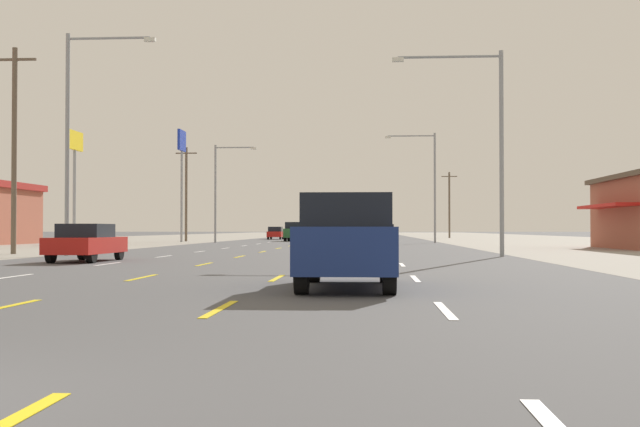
{
  "coord_description": "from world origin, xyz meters",
  "views": [
    {
      "loc": [
        4.08,
        -4.91,
        1.26
      ],
      "look_at": [
        -0.88,
        73.4,
        2.85
      ],
      "focal_mm": 43.01,
      "sensor_mm": 36.0,
      "label": 1
    }
  ],
  "objects_px": {
    "box_truck_center_turn_farthest": "(346,226)",
    "streetlight_right_row_0": "(489,134)",
    "suv_inner_left_mid": "(295,231)",
    "hatchback_inner_right_far": "(365,232)",
    "pole_sign_left_row_1": "(75,157)",
    "sedan_far_left_near": "(87,242)",
    "streetlight_right_row_1": "(430,179)",
    "suv_far_right_farther": "(387,231)",
    "hatchback_far_left_midfar": "(276,233)",
    "pole_sign_left_row_2": "(182,155)",
    "suv_inner_right_nearest": "(348,240)",
    "streetlight_left_row_1": "(220,186)",
    "streetlight_left_row_0": "(76,127)"
  },
  "relations": [
    {
      "from": "streetlight_left_row_0",
      "to": "pole_sign_left_row_1",
      "type": "bearing_deg",
      "value": 111.6
    },
    {
      "from": "sedan_far_left_near",
      "to": "hatchback_inner_right_far",
      "type": "height_order",
      "value": "hatchback_inner_right_far"
    },
    {
      "from": "streetlight_right_row_0",
      "to": "streetlight_right_row_1",
      "type": "relative_size",
      "value": 0.94
    },
    {
      "from": "streetlight_left_row_1",
      "to": "streetlight_right_row_1",
      "type": "relative_size",
      "value": 0.9
    },
    {
      "from": "sedan_far_left_near",
      "to": "suv_far_right_farther",
      "type": "xyz_separation_m",
      "value": [
        13.72,
        84.65,
        0.27
      ]
    },
    {
      "from": "hatchback_inner_right_far",
      "to": "box_truck_center_turn_farthest",
      "type": "bearing_deg",
      "value": 99.16
    },
    {
      "from": "sedan_far_left_near",
      "to": "suv_inner_left_mid",
      "type": "distance_m",
      "value": 50.26
    },
    {
      "from": "suv_inner_right_nearest",
      "to": "suv_inner_left_mid",
      "type": "bearing_deg",
      "value": 96.51
    },
    {
      "from": "streetlight_left_row_0",
      "to": "streetlight_right_row_0",
      "type": "distance_m",
      "value": 19.31
    },
    {
      "from": "hatchback_inner_right_far",
      "to": "streetlight_right_row_0",
      "type": "distance_m",
      "value": 75.52
    },
    {
      "from": "streetlight_left_row_0",
      "to": "streetlight_right_row_1",
      "type": "relative_size",
      "value": 1.05
    },
    {
      "from": "suv_far_right_farther",
      "to": "hatchback_inner_right_far",
      "type": "bearing_deg",
      "value": -135.07
    },
    {
      "from": "streetlight_right_row_1",
      "to": "pole_sign_left_row_1",
      "type": "bearing_deg",
      "value": -147.98
    },
    {
      "from": "sedan_far_left_near",
      "to": "pole_sign_left_row_2",
      "type": "relative_size",
      "value": 0.41
    },
    {
      "from": "pole_sign_left_row_2",
      "to": "sedan_far_left_near",
      "type": "bearing_deg",
      "value": -80.73
    },
    {
      "from": "pole_sign_left_row_1",
      "to": "streetlight_right_row_1",
      "type": "relative_size",
      "value": 0.83
    },
    {
      "from": "suv_inner_left_mid",
      "to": "streetlight_left_row_1",
      "type": "relative_size",
      "value": 0.54
    },
    {
      "from": "hatchback_inner_right_far",
      "to": "box_truck_center_turn_farthest",
      "type": "height_order",
      "value": "box_truck_center_turn_farthest"
    },
    {
      "from": "pole_sign_left_row_2",
      "to": "streetlight_right_row_0",
      "type": "bearing_deg",
      "value": -58.18
    },
    {
      "from": "sedan_far_left_near",
      "to": "hatchback_far_left_midfar",
      "type": "xyz_separation_m",
      "value": [
        -0.36,
        63.51,
        0.03
      ]
    },
    {
      "from": "suv_inner_left_mid",
      "to": "streetlight_left_row_1",
      "type": "bearing_deg",
      "value": -125.16
    },
    {
      "from": "suv_inner_left_mid",
      "to": "streetlight_left_row_0",
      "type": "bearing_deg",
      "value": -98.04
    },
    {
      "from": "box_truck_center_turn_farthest",
      "to": "streetlight_right_row_0",
      "type": "height_order",
      "value": "streetlight_right_row_0"
    },
    {
      "from": "pole_sign_left_row_2",
      "to": "pole_sign_left_row_1",
      "type": "bearing_deg",
      "value": -98.51
    },
    {
      "from": "hatchback_inner_right_far",
      "to": "streetlight_right_row_1",
      "type": "relative_size",
      "value": 0.39
    },
    {
      "from": "box_truck_center_turn_farthest",
      "to": "pole_sign_left_row_2",
      "type": "height_order",
      "value": "pole_sign_left_row_2"
    },
    {
      "from": "suv_inner_right_nearest",
      "to": "sedan_far_left_near",
      "type": "height_order",
      "value": "suv_inner_right_nearest"
    },
    {
      "from": "sedan_far_left_near",
      "to": "hatchback_inner_right_far",
      "type": "distance_m",
      "value": 82.05
    },
    {
      "from": "box_truck_center_turn_farthest",
      "to": "streetlight_left_row_1",
      "type": "xyz_separation_m",
      "value": [
        -9.96,
        -60.96,
        3.45
      ]
    },
    {
      "from": "pole_sign_left_row_1",
      "to": "pole_sign_left_row_2",
      "type": "xyz_separation_m",
      "value": [
        2.95,
        19.7,
        1.98
      ]
    },
    {
      "from": "suv_far_right_farther",
      "to": "streetlight_left_row_1",
      "type": "height_order",
      "value": "streetlight_left_row_1"
    },
    {
      "from": "suv_inner_left_mid",
      "to": "streetlight_right_row_0",
      "type": "height_order",
      "value": "streetlight_right_row_0"
    },
    {
      "from": "suv_inner_left_mid",
      "to": "suv_far_right_farther",
      "type": "relative_size",
      "value": 1.0
    },
    {
      "from": "suv_inner_left_mid",
      "to": "hatchback_inner_right_far",
      "type": "bearing_deg",
      "value": 77.14
    },
    {
      "from": "hatchback_far_left_midfar",
      "to": "suv_far_right_farther",
      "type": "bearing_deg",
      "value": 56.34
    },
    {
      "from": "suv_far_right_farther",
      "to": "streetlight_right_row_1",
      "type": "distance_m",
      "value": 43.66
    },
    {
      "from": "hatchback_inner_right_far",
      "to": "streetlight_right_row_0",
      "type": "relative_size",
      "value": 0.41
    },
    {
      "from": "pole_sign_left_row_1",
      "to": "streetlight_right_row_1",
      "type": "bearing_deg",
      "value": 32.02
    },
    {
      "from": "streetlight_right_row_1",
      "to": "pole_sign_left_row_2",
      "type": "bearing_deg",
      "value": 172.8
    },
    {
      "from": "suv_inner_left_mid",
      "to": "hatchback_far_left_midfar",
      "type": "relative_size",
      "value": 1.26
    },
    {
      "from": "suv_inner_left_mid",
      "to": "suv_far_right_farther",
      "type": "xyz_separation_m",
      "value": [
        10.41,
        34.5,
        0.0
      ]
    },
    {
      "from": "box_truck_center_turn_farthest",
      "to": "streetlight_left_row_1",
      "type": "distance_m",
      "value": 61.86
    },
    {
      "from": "suv_inner_right_nearest",
      "to": "box_truck_center_turn_farthest",
      "type": "bearing_deg",
      "value": 91.7
    },
    {
      "from": "sedan_far_left_near",
      "to": "suv_inner_left_mid",
      "type": "xyz_separation_m",
      "value": [
        3.31,
        50.15,
        0.27
      ]
    },
    {
      "from": "hatchback_inner_right_far",
      "to": "streetlight_right_row_1",
      "type": "xyz_separation_m",
      "value": [
        6.07,
        -40.03,
        5.08
      ]
    },
    {
      "from": "suv_inner_right_nearest",
      "to": "suv_inner_left_mid",
      "type": "height_order",
      "value": "same"
    },
    {
      "from": "suv_inner_right_nearest",
      "to": "streetlight_right_row_1",
      "type": "xyz_separation_m",
      "value": [
        6.03,
        54.05,
        4.84
      ]
    },
    {
      "from": "sedan_far_left_near",
      "to": "hatchback_far_left_midfar",
      "type": "bearing_deg",
      "value": 90.32
    },
    {
      "from": "box_truck_center_turn_farthest",
      "to": "pole_sign_left_row_2",
      "type": "bearing_deg",
      "value": -103.86
    },
    {
      "from": "box_truck_center_turn_farthest",
      "to": "pole_sign_left_row_1",
      "type": "bearing_deg",
      "value": -102.52
    }
  ]
}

